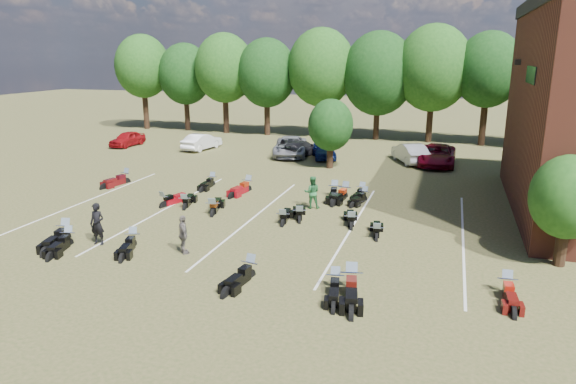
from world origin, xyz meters
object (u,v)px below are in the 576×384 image
at_px(person_green, 312,192).
at_px(motorcycle_7, 164,207).
at_px(car_0, 127,139).
at_px(motorcycle_0, 66,240).
at_px(motorcycle_14, 126,183).
at_px(car_4, 324,150).
at_px(person_black, 97,224).
at_px(motorcycle_3, 250,278).
at_px(person_grey, 183,235).

xyz_separation_m(person_green, motorcycle_7, (-7.61, -2.22, -0.87)).
relative_size(car_0, motorcycle_0, 1.57).
bearing_deg(car_0, motorcycle_14, -53.72).
bearing_deg(car_4, person_green, -99.46).
distance_m(person_black, motorcycle_7, 5.84).
relative_size(car_0, person_black, 2.08).
relative_size(car_0, car_4, 0.95).
xyz_separation_m(motorcycle_0, motorcycle_3, (9.20, -1.21, 0.00)).
xyz_separation_m(car_0, motorcycle_3, (20.68, -22.59, -0.65)).
distance_m(person_green, person_grey, 8.51).
relative_size(person_green, motorcycle_3, 0.78).
bearing_deg(motorcycle_3, motorcycle_0, -179.47).
bearing_deg(motorcycle_7, car_4, -91.26).
xyz_separation_m(person_black, motorcycle_0, (-1.71, -0.03, -0.92)).
xyz_separation_m(person_grey, motorcycle_3, (3.45, -1.39, -0.82)).
distance_m(car_0, person_grey, 27.31).
xyz_separation_m(car_4, motorcycle_0, (-6.46, -21.35, -0.69)).
height_order(car_4, person_grey, person_grey).
bearing_deg(person_green, motorcycle_14, -23.04).
bearing_deg(motorcycle_3, person_grey, 166.07).
bearing_deg(motorcycle_3, motorcycle_7, 145.90).
relative_size(person_green, person_grey, 1.06).
bearing_deg(car_0, person_green, -30.68).
bearing_deg(motorcycle_0, person_black, -12.99).
distance_m(person_black, person_grey, 4.04).
relative_size(person_black, motorcycle_3, 0.82).
bearing_deg(person_grey, car_4, -42.45).
height_order(person_green, person_grey, person_green).
bearing_deg(motorcycle_14, person_green, 5.62).
bearing_deg(motorcycle_7, motorcycle_14, -21.07).
bearing_deg(car_0, motorcycle_7, -47.94).
bearing_deg(car_4, motorcycle_7, -128.36).
relative_size(car_0, person_green, 2.20).
height_order(person_grey, motorcycle_3, person_grey).
xyz_separation_m(car_4, motorcycle_3, (2.75, -22.57, -0.69)).
height_order(person_black, person_grey, person_black).
distance_m(person_grey, motorcycle_3, 3.81).
bearing_deg(motorcycle_3, person_green, 98.83).
relative_size(person_grey, motorcycle_14, 0.69).
relative_size(person_black, motorcycle_0, 0.75).
relative_size(car_4, motorcycle_0, 1.65).
bearing_deg(car_0, person_grey, -48.55).
height_order(car_0, motorcycle_3, car_0).
bearing_deg(motorcycle_3, car_0, 140.52).
bearing_deg(motorcycle_7, person_green, -147.19).
relative_size(person_black, motorcycle_7, 0.84).
height_order(person_grey, motorcycle_0, person_grey).
xyz_separation_m(car_0, person_black, (13.19, -21.34, 0.27)).
xyz_separation_m(car_0, person_grey, (17.23, -21.19, 0.17)).
bearing_deg(car_0, car_4, 2.28).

